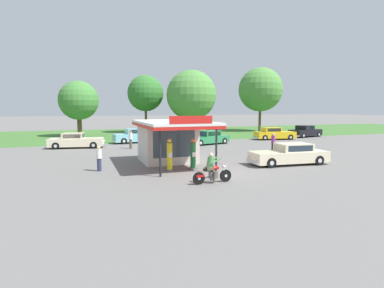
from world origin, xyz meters
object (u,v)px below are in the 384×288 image
parked_car_back_row_right (305,132)px  parked_car_back_row_left (76,141)px  bystander_strolling_foreground (273,142)px  motorcycle_with_rider (212,171)px  parked_car_back_row_far_right (138,136)px  gas_pump_nearside (170,156)px  bystander_standing_back_lot (131,139)px  bystander_chatting_near_pumps (99,158)px  featured_classic_sedan (289,155)px  parked_car_back_row_centre (208,138)px  parked_car_back_row_centre_right (274,134)px  gas_pump_offside (193,155)px

parked_car_back_row_right → parked_car_back_row_left: bearing=-176.0°
parked_car_back_row_left → bystander_strolling_foreground: bystander_strolling_foreground is taller
motorcycle_with_rider → parked_car_back_row_far_right: parked_car_back_row_far_right is taller
gas_pump_nearside → motorcycle_with_rider: gas_pump_nearside is taller
gas_pump_nearside → parked_car_back_row_far_right: (0.92, 16.55, -0.20)m
bystander_standing_back_lot → bystander_strolling_foreground: bearing=-31.4°
parked_car_back_row_right → bystander_chatting_near_pumps: size_ratio=3.32×
motorcycle_with_rider → parked_car_back_row_left: 18.94m
parked_car_back_row_right → bystander_strolling_foreground: 17.00m
featured_classic_sedan → bystander_chatting_near_pumps: bearing=170.9°
motorcycle_with_rider → parked_car_back_row_far_right: size_ratio=0.39×
gas_pump_nearside → bystander_standing_back_lot: size_ratio=1.13×
parked_car_back_row_centre → parked_car_back_row_far_right: bearing=148.5°
parked_car_back_row_centre → bystander_chatting_near_pumps: bearing=-137.1°
gas_pump_nearside → parked_car_back_row_left: bearing=111.8°
parked_car_back_row_left → parked_car_back_row_centre_right: parked_car_back_row_centre_right is taller
parked_car_back_row_far_right → bystander_strolling_foreground: size_ratio=3.34×
gas_pump_offside → parked_car_back_row_left: size_ratio=0.36×
parked_car_back_row_right → bystander_strolling_foreground: (-12.75, -11.25, 0.19)m
motorcycle_with_rider → bystander_standing_back_lot: bearing=96.7°
gas_pump_nearside → parked_car_back_row_centre_right: bearing=39.5°
gas_pump_nearside → parked_car_back_row_centre_right: 22.54m
gas_pump_nearside → parked_car_back_row_left: 14.96m
gas_pump_nearside → bystander_chatting_near_pumps: (-4.09, 1.38, -0.11)m
parked_car_back_row_centre_right → bystander_standing_back_lot: bystander_standing_back_lot is taller
parked_car_back_row_centre_right → parked_car_back_row_far_right: (-16.47, 2.21, 0.03)m
parked_car_back_row_far_right → parked_car_back_row_left: bearing=-157.6°
parked_car_back_row_right → bystander_chatting_near_pumps: 31.06m
gas_pump_nearside → bystander_chatting_near_pumps: 4.32m
gas_pump_offside → parked_car_back_row_right: size_ratio=0.38×
gas_pump_nearside → motorcycle_with_rider: bearing=-72.8°
gas_pump_nearside → parked_car_back_row_centre_right: gas_pump_nearside is taller
motorcycle_with_rider → bystander_chatting_near_pumps: size_ratio=1.41×
gas_pump_nearside → parked_car_back_row_far_right: 16.58m
parked_car_back_row_centre_right → parked_car_back_row_centre: bearing=-168.4°
gas_pump_offside → parked_car_back_row_centre: (6.21, 12.37, -0.22)m
parked_car_back_row_far_right → parked_car_back_row_right: size_ratio=1.10×
gas_pump_offside → bystander_standing_back_lot: gas_pump_offside is taller
parked_car_back_row_centre → motorcycle_with_rider: bearing=-112.1°
parked_car_back_row_right → motorcycle_with_rider: bearing=-138.4°
gas_pump_offside → parked_car_back_row_far_right: 16.56m
parked_car_back_row_left → bystander_standing_back_lot: bearing=-25.7°
parked_car_back_row_right → featured_classic_sedan: bearing=-132.3°
bystander_strolling_foreground → parked_car_back_row_right: bearing=41.4°
parked_car_back_row_centre → bystander_chatting_near_pumps: (-11.83, -10.99, 0.15)m
gas_pump_offside → bystander_strolling_foreground: gas_pump_offside is taller
featured_classic_sedan → parked_car_back_row_right: bearing=47.7°
gas_pump_offside → parked_car_back_row_centre_right: (15.86, 14.34, -0.20)m
gas_pump_nearside → parked_car_back_row_far_right: gas_pump_nearside is taller
parked_car_back_row_left → parked_car_back_row_right: size_ratio=1.05×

